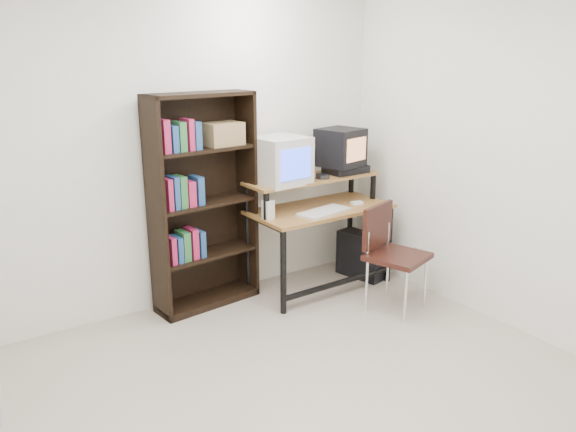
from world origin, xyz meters
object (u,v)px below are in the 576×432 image
crt_tv (341,147)px  crt_monitor (280,160)px  pc_tower (361,255)px  bookshelf (202,200)px  computer_desk (319,211)px  school_chair (390,247)px

crt_tv → crt_monitor: bearing=166.0°
pc_tower → bookshelf: 1.64m
computer_desk → bookshelf: (-1.01, 0.23, 0.20)m
computer_desk → pc_tower: bearing=-8.2°
computer_desk → crt_monitor: size_ratio=2.72×
computer_desk → school_chair: 0.73m
crt_monitor → crt_tv: bearing=-6.4°
crt_tv → bookshelf: (-1.31, 0.13, -0.32)m
pc_tower → crt_tv: bearing=123.3°
computer_desk → crt_tv: size_ratio=2.96×
crt_monitor → pc_tower: size_ratio=1.03×
crt_monitor → crt_tv: (0.64, -0.00, 0.05)m
pc_tower → computer_desk: bearing=160.5°
crt_tv → pc_tower: bearing=-57.9°
computer_desk → bookshelf: bookshelf is taller
crt_tv → bookshelf: size_ratio=0.24×
computer_desk → school_chair: computer_desk is taller
crt_tv → school_chair: crt_tv is taller
computer_desk → school_chair: (0.20, -0.69, -0.16)m
school_chair → crt_monitor: bearing=106.8°
computer_desk → crt_tv: (0.30, 0.10, 0.52)m
crt_monitor → school_chair: crt_monitor is taller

